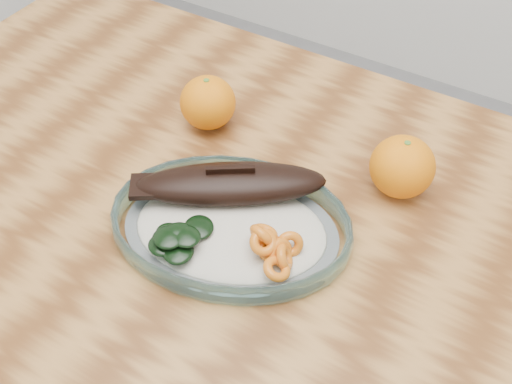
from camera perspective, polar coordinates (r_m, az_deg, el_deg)
dining_table at (r=0.87m, az=-2.46°, el=-7.64°), size 1.20×0.80×0.75m
plated_meal at (r=0.77m, az=-2.28°, el=-2.68°), size 0.66×0.66×0.08m
orange_left at (r=0.91m, az=-4.31°, el=7.93°), size 0.08×0.08×0.08m
orange_right at (r=0.83m, az=12.87°, el=2.21°), size 0.08×0.08×0.08m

